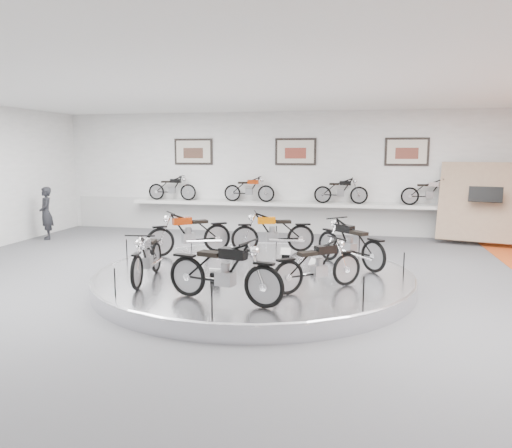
% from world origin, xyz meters
% --- Properties ---
extents(floor, '(16.00, 16.00, 0.00)m').
position_xyz_m(floor, '(0.00, 0.00, 0.00)').
color(floor, '#565658').
rests_on(floor, ground).
extents(ceiling, '(16.00, 16.00, 0.00)m').
position_xyz_m(ceiling, '(0.00, 0.00, 4.00)').
color(ceiling, white).
rests_on(ceiling, wall_back).
extents(wall_back, '(16.00, 0.00, 16.00)m').
position_xyz_m(wall_back, '(0.00, 7.00, 2.00)').
color(wall_back, white).
rests_on(wall_back, floor).
extents(dado_band, '(15.68, 0.04, 1.10)m').
position_xyz_m(dado_band, '(0.00, 6.98, 0.55)').
color(dado_band, '#BCBCBA').
rests_on(dado_band, floor).
extents(display_platform, '(6.40, 6.40, 0.30)m').
position_xyz_m(display_platform, '(0.00, 0.30, 0.15)').
color(display_platform, silver).
rests_on(display_platform, floor).
extents(platform_rim, '(6.40, 6.40, 0.10)m').
position_xyz_m(platform_rim, '(0.00, 0.30, 0.27)').
color(platform_rim, '#B2B2BA').
rests_on(platform_rim, display_platform).
extents(shelf, '(11.00, 0.55, 0.10)m').
position_xyz_m(shelf, '(0.00, 6.70, 1.00)').
color(shelf, silver).
rests_on(shelf, wall_back).
extents(poster_left, '(1.35, 0.06, 0.88)m').
position_xyz_m(poster_left, '(-3.50, 6.96, 2.70)').
color(poster_left, beige).
rests_on(poster_left, wall_back).
extents(poster_center, '(1.35, 0.06, 0.88)m').
position_xyz_m(poster_center, '(0.00, 6.96, 2.70)').
color(poster_center, beige).
rests_on(poster_center, wall_back).
extents(poster_right, '(1.35, 0.06, 0.88)m').
position_xyz_m(poster_right, '(3.50, 6.96, 2.70)').
color(poster_right, beige).
rests_on(poster_right, wall_back).
extents(display_panel, '(2.56, 1.52, 2.30)m').
position_xyz_m(display_panel, '(5.60, 6.10, 1.25)').
color(display_panel, '#9C8264').
rests_on(display_panel, floor).
extents(shelf_bike_a, '(1.22, 0.43, 0.73)m').
position_xyz_m(shelf_bike_a, '(-4.20, 6.70, 1.42)').
color(shelf_bike_a, black).
rests_on(shelf_bike_a, shelf).
extents(shelf_bike_b, '(1.22, 0.43, 0.73)m').
position_xyz_m(shelf_bike_b, '(-1.50, 6.70, 1.42)').
color(shelf_bike_b, maroon).
rests_on(shelf_bike_b, shelf).
extents(shelf_bike_c, '(1.22, 0.43, 0.73)m').
position_xyz_m(shelf_bike_c, '(1.50, 6.70, 1.42)').
color(shelf_bike_c, black).
rests_on(shelf_bike_c, shelf).
extents(shelf_bike_d, '(1.22, 0.43, 0.73)m').
position_xyz_m(shelf_bike_d, '(4.20, 6.70, 1.42)').
color(shelf_bike_d, silver).
rests_on(shelf_bike_d, shelf).
extents(bike_a, '(1.63, 1.65, 1.01)m').
position_xyz_m(bike_a, '(1.91, 1.16, 0.80)').
color(bike_a, black).
rests_on(bike_a, display_platform).
extents(bike_b, '(1.81, 1.08, 1.01)m').
position_xyz_m(bike_b, '(0.06, 2.26, 0.80)').
color(bike_b, '#BE5C01').
rests_on(bike_b, display_platform).
extents(bike_c, '(1.78, 1.55, 1.04)m').
position_xyz_m(bike_c, '(-1.83, 1.63, 0.82)').
color(bike_c, maroon).
rests_on(bike_c, display_platform).
extents(bike_d, '(0.78, 1.67, 0.95)m').
position_xyz_m(bike_d, '(-1.82, -0.82, 0.77)').
color(bike_d, silver).
rests_on(bike_d, display_platform).
extents(bike_e, '(1.89, 1.06, 1.05)m').
position_xyz_m(bike_e, '(-0.03, -1.86, 0.83)').
color(bike_e, black).
rests_on(bike_e, display_platform).
extents(bike_f, '(1.56, 1.41, 0.92)m').
position_xyz_m(bike_f, '(1.40, -0.84, 0.76)').
color(bike_f, black).
rests_on(bike_f, display_platform).
extents(visitor, '(0.67, 0.71, 1.63)m').
position_xyz_m(visitor, '(-7.40, 4.26, 0.82)').
color(visitor, black).
rests_on(visitor, floor).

